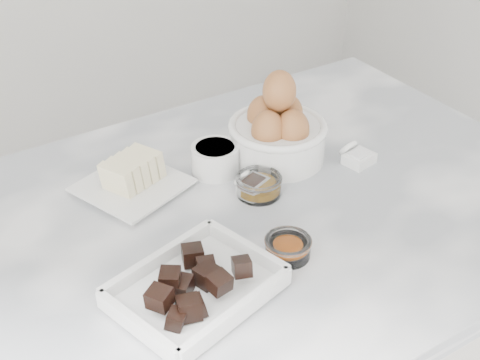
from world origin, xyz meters
name	(u,v)px	position (x,y,z in m)	size (l,w,h in m)	color
marble_slab	(240,220)	(0.00, 0.00, 0.92)	(1.20, 0.80, 0.04)	white
chocolate_dish	(196,284)	(-0.17, -0.14, 0.96)	(0.27, 0.23, 0.06)	white
butter_plate	(130,179)	(-0.13, 0.16, 0.97)	(0.21, 0.21, 0.07)	white
sugar_ramekin	(215,158)	(0.03, 0.13, 0.97)	(0.09, 0.09, 0.05)	white
egg_bowl	(278,131)	(0.15, 0.11, 1.00)	(0.19, 0.19, 0.18)	white
honey_bowl	(259,185)	(0.06, 0.03, 0.96)	(0.08, 0.08, 0.04)	white
zest_bowl	(288,247)	(0.00, -0.14, 0.96)	(0.08, 0.08, 0.03)	white
vanilla_spoon	(250,185)	(0.05, 0.04, 0.95)	(0.06, 0.07, 0.04)	white
salt_spoon	(356,156)	(0.27, 0.01, 0.95)	(0.06, 0.07, 0.04)	white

